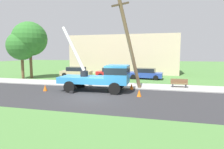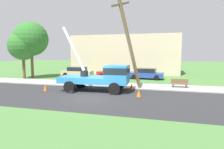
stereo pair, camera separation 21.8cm
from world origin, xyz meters
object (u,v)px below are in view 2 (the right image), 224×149
(park_bench, at_px, (180,84))
(roadside_tree_far, at_px, (31,39))
(parked_sedan_red, at_px, (113,73))
(parked_sedan_blue, at_px, (146,74))
(traffic_cone_ahead, at_px, (139,93))
(traffic_cone_behind, at_px, (45,88))
(traffic_cone_curbside, at_px, (132,87))
(leaning_utility_pole, at_px, (129,41))
(parked_sedan_tan, at_px, (77,72))
(utility_truck, at_px, (103,76))
(roadside_tree_near, at_px, (23,46))

(park_bench, xyz_separation_m, roadside_tree_far, (-18.82, 2.84, 4.82))
(parked_sedan_red, xyz_separation_m, parked_sedan_blue, (4.52, -0.06, 0.00))
(traffic_cone_ahead, relative_size, parked_sedan_red, 0.12)
(traffic_cone_behind, bearing_deg, traffic_cone_curbside, 19.21)
(leaning_utility_pole, xyz_separation_m, traffic_cone_ahead, (1.25, -2.45, -4.18))
(traffic_cone_ahead, height_order, parked_sedan_red, parked_sedan_red)
(traffic_cone_behind, distance_m, parked_sedan_red, 11.12)
(traffic_cone_curbside, distance_m, park_bench, 4.77)
(parked_sedan_tan, bearing_deg, parked_sedan_blue, 0.82)
(parked_sedan_tan, height_order, roadside_tree_far, roadside_tree_far)
(leaning_utility_pole, height_order, parked_sedan_blue, leaning_utility_pole)
(traffic_cone_behind, bearing_deg, roadside_tree_far, 133.69)
(utility_truck, xyz_separation_m, roadside_tree_near, (-12.77, 5.26, 2.94))
(utility_truck, height_order, roadside_tree_near, roadside_tree_near)
(utility_truck, xyz_separation_m, park_bench, (6.76, 3.21, -0.95))
(parked_sedan_red, distance_m, roadside_tree_near, 12.53)
(utility_truck, relative_size, park_bench, 4.29)
(roadside_tree_near, bearing_deg, parked_sedan_blue, 14.09)
(park_bench, relative_size, roadside_tree_near, 0.26)
(parked_sedan_tan, bearing_deg, roadside_tree_near, -147.08)
(parked_sedan_tan, relative_size, park_bench, 2.80)
(utility_truck, relative_size, traffic_cone_ahead, 12.27)
(parked_sedan_red, relative_size, parked_sedan_blue, 1.00)
(traffic_cone_ahead, distance_m, roadside_tree_near, 17.90)
(roadside_tree_far, bearing_deg, traffic_cone_curbside, -17.83)
(parked_sedan_blue, bearing_deg, roadside_tree_near, -165.91)
(utility_truck, xyz_separation_m, traffic_cone_behind, (-5.14, -1.19, -1.13))
(roadside_tree_near, xyz_separation_m, roadside_tree_far, (0.70, 0.79, 0.94))
(traffic_cone_behind, bearing_deg, park_bench, 20.29)
(parked_sedan_red, height_order, parked_sedan_blue, same)
(leaning_utility_pole, height_order, traffic_cone_curbside, leaning_utility_pole)
(roadside_tree_near, height_order, roadside_tree_far, roadside_tree_far)
(roadside_tree_near, bearing_deg, traffic_cone_curbside, -14.27)
(traffic_cone_curbside, xyz_separation_m, parked_sedan_tan, (-9.20, 7.67, 0.43))
(traffic_cone_curbside, distance_m, parked_sedan_red, 8.76)
(parked_sedan_tan, xyz_separation_m, roadside_tree_near, (-5.91, -3.83, 3.63))
(traffic_cone_curbside, bearing_deg, park_bench, 22.09)
(parked_sedan_blue, height_order, roadside_tree_near, roadside_tree_near)
(park_bench, relative_size, roadside_tree_far, 0.21)
(traffic_cone_behind, bearing_deg, traffic_cone_ahead, -1.22)
(leaning_utility_pole, bearing_deg, roadside_tree_far, 160.66)
(traffic_cone_ahead, relative_size, roadside_tree_near, 0.09)
(traffic_cone_behind, distance_m, park_bench, 12.69)
(leaning_utility_pole, distance_m, traffic_cone_curbside, 4.20)
(parked_sedan_tan, relative_size, parked_sedan_red, 0.99)
(utility_truck, height_order, traffic_cone_curbside, utility_truck)
(traffic_cone_ahead, distance_m, park_bench, 5.71)
(utility_truck, xyz_separation_m, roadside_tree_far, (-12.06, 6.05, 3.88))
(leaning_utility_pole, height_order, roadside_tree_far, leaning_utility_pole)
(park_bench, distance_m, roadside_tree_near, 20.01)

